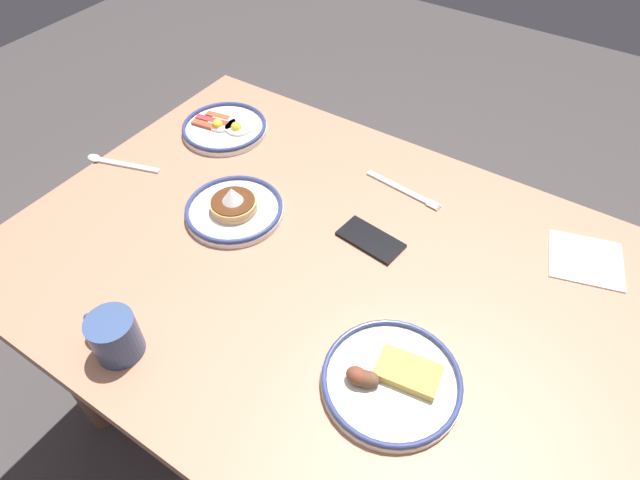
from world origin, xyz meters
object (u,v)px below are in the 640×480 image
object	(u,v)px
cell_phone	(371,240)
fork_near	(403,190)
plate_near_main	(234,208)
plate_center_pancakes	(225,127)
paper_napkin	(586,260)
plate_far_companion	(391,380)
tea_spoon	(113,162)
coffee_mug	(114,335)

from	to	relation	value
cell_phone	fork_near	size ratio (longest dim) A/B	0.70
plate_near_main	plate_center_pancakes	world-z (taller)	plate_near_main
plate_near_main	cell_phone	xyz separation A→B (m)	(-0.31, -0.10, -0.01)
paper_napkin	fork_near	bearing A→B (deg)	1.74
plate_center_pancakes	plate_far_companion	distance (m)	0.85
plate_center_pancakes	plate_far_companion	world-z (taller)	plate_far_companion
paper_napkin	plate_near_main	bearing A→B (deg)	22.45
paper_napkin	tea_spoon	world-z (taller)	tea_spoon
plate_center_pancakes	tea_spoon	world-z (taller)	plate_center_pancakes
plate_center_pancakes	tea_spoon	size ratio (longest dim) A/B	1.17
plate_near_main	tea_spoon	distance (m)	0.38
plate_center_pancakes	fork_near	xyz separation A→B (m)	(-0.52, -0.05, -0.01)
coffee_mug	paper_napkin	distance (m)	0.96
fork_near	tea_spoon	xyz separation A→B (m)	(0.67, 0.31, 0.00)
coffee_mug	tea_spoon	bearing A→B (deg)	-40.55
cell_phone	paper_napkin	world-z (taller)	cell_phone
plate_center_pancakes	coffee_mug	bearing A→B (deg)	114.09
paper_napkin	tea_spoon	bearing A→B (deg)	16.39
plate_center_pancakes	paper_napkin	bearing A→B (deg)	-176.40
tea_spoon	plate_center_pancakes	bearing A→B (deg)	-119.72
tea_spoon	cell_phone	bearing A→B (deg)	-169.90
plate_near_main	coffee_mug	distance (m)	0.40
plate_far_companion	coffee_mug	world-z (taller)	coffee_mug
plate_far_companion	cell_phone	xyz separation A→B (m)	(0.20, -0.28, -0.01)
plate_far_companion	paper_napkin	xyz separation A→B (m)	(-0.21, -0.48, -0.01)
plate_center_pancakes	coffee_mug	size ratio (longest dim) A/B	1.93
cell_phone	fork_near	distance (m)	0.19
tea_spoon	plate_far_companion	bearing A→B (deg)	169.74
paper_napkin	fork_near	distance (m)	0.43
coffee_mug	plate_far_companion	bearing A→B (deg)	-154.86
plate_near_main	paper_napkin	size ratio (longest dim) A/B	1.51
fork_near	coffee_mug	bearing A→B (deg)	70.96
fork_near	cell_phone	bearing A→B (deg)	94.80
plate_far_companion	plate_center_pancakes	bearing A→B (deg)	-29.96
fork_near	plate_far_companion	bearing A→B (deg)	114.62
plate_near_main	coffee_mug	world-z (taller)	coffee_mug
plate_center_pancakes	tea_spoon	xyz separation A→B (m)	(0.15, 0.26, -0.01)
coffee_mug	fork_near	bearing A→B (deg)	-109.04
fork_near	plate_near_main	bearing A→B (deg)	44.35
cell_phone	paper_napkin	bearing A→B (deg)	-146.97
coffee_mug	tea_spoon	distance (m)	0.57
plate_center_pancakes	plate_far_companion	size ratio (longest dim) A/B	0.92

